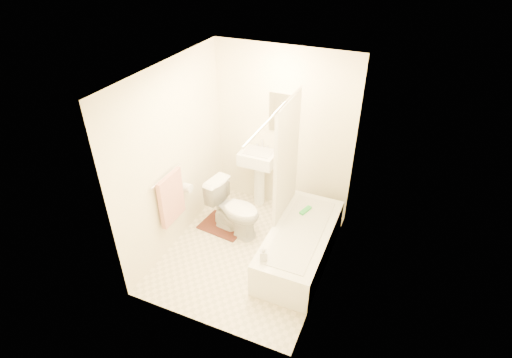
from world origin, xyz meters
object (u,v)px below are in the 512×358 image
at_px(bathtub, 300,245).
at_px(soap_bottle, 264,254).
at_px(toilet, 235,209).
at_px(sink, 259,176).
at_px(bath_mat, 223,225).

bearing_deg(bathtub, soap_bottle, -110.62).
bearing_deg(toilet, sink, 5.94).
distance_m(bath_mat, soap_bottle, 1.37).
bearing_deg(toilet, soap_bottle, -127.11).
height_order(sink, bathtub, sink).
bearing_deg(bath_mat, bathtub, -9.05).
relative_size(sink, bath_mat, 1.60).
height_order(toilet, bath_mat, toilet).
height_order(bath_mat, soap_bottle, soap_bottle).
bearing_deg(sink, soap_bottle, -64.90).
bearing_deg(soap_bottle, bathtub, 69.38).
distance_m(toilet, bathtub, 1.02).
xyz_separation_m(bathtub, bath_mat, (-1.19, 0.19, -0.22)).
distance_m(toilet, sink, 0.74).
distance_m(sink, bath_mat, 0.90).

